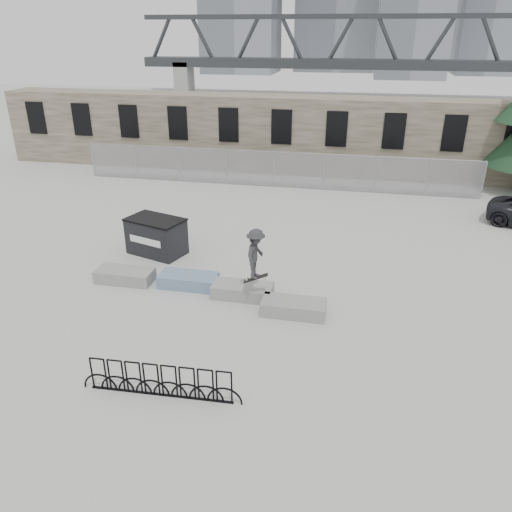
{
  "coord_description": "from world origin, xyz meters",
  "views": [
    {
      "loc": [
        4.56,
        -14.38,
        8.17
      ],
      "look_at": [
        1.51,
        0.31,
        1.3
      ],
      "focal_mm": 35.0,
      "sensor_mm": 36.0,
      "label": 1
    }
  ],
  "objects_px": {
    "planter_center_left": "(188,280)",
    "bike_rack": "(160,381)",
    "planter_center_right": "(242,290)",
    "skateboarder": "(256,254)",
    "planter_far_left": "(125,275)",
    "dumpster": "(156,236)",
    "planter_offset": "(294,307)"
  },
  "relations": [
    {
      "from": "planter_center_right",
      "to": "planter_far_left",
      "type": "bearing_deg",
      "value": 176.78
    },
    {
      "from": "planter_center_left",
      "to": "planter_offset",
      "type": "bearing_deg",
      "value": -15.85
    },
    {
      "from": "planter_far_left",
      "to": "bike_rack",
      "type": "relative_size",
      "value": 0.5
    },
    {
      "from": "planter_far_left",
      "to": "bike_rack",
      "type": "height_order",
      "value": "bike_rack"
    },
    {
      "from": "skateboarder",
      "to": "planter_far_left",
      "type": "bearing_deg",
      "value": 87.91
    },
    {
      "from": "planter_far_left",
      "to": "skateboarder",
      "type": "height_order",
      "value": "skateboarder"
    },
    {
      "from": "planter_center_left",
      "to": "bike_rack",
      "type": "xyz_separation_m",
      "value": [
        1.19,
        -5.54,
        0.19
      ]
    },
    {
      "from": "planter_center_left",
      "to": "planter_center_right",
      "type": "bearing_deg",
      "value": -9.73
    },
    {
      "from": "planter_center_right",
      "to": "dumpster",
      "type": "height_order",
      "value": "dumpster"
    },
    {
      "from": "planter_far_left",
      "to": "planter_center_right",
      "type": "distance_m",
      "value": 4.32
    },
    {
      "from": "bike_rack",
      "to": "planter_center_right",
      "type": "bearing_deg",
      "value": 81.08
    },
    {
      "from": "planter_far_left",
      "to": "skateboarder",
      "type": "relative_size",
      "value": 1.11
    },
    {
      "from": "dumpster",
      "to": "skateboarder",
      "type": "height_order",
      "value": "skateboarder"
    },
    {
      "from": "planter_center_left",
      "to": "skateboarder",
      "type": "height_order",
      "value": "skateboarder"
    },
    {
      "from": "planter_offset",
      "to": "dumpster",
      "type": "height_order",
      "value": "dumpster"
    },
    {
      "from": "planter_center_right",
      "to": "skateboarder",
      "type": "bearing_deg",
      "value": -41.84
    },
    {
      "from": "planter_center_left",
      "to": "planter_center_right",
      "type": "relative_size",
      "value": 1.0
    },
    {
      "from": "planter_offset",
      "to": "dumpster",
      "type": "relative_size",
      "value": 0.8
    },
    {
      "from": "skateboarder",
      "to": "planter_offset",
      "type": "bearing_deg",
      "value": -94.34
    },
    {
      "from": "planter_far_left",
      "to": "dumpster",
      "type": "xyz_separation_m",
      "value": [
        0.2,
        2.53,
        0.49
      ]
    },
    {
      "from": "dumpster",
      "to": "bike_rack",
      "type": "relative_size",
      "value": 0.62
    },
    {
      "from": "planter_center_left",
      "to": "bike_rack",
      "type": "height_order",
      "value": "bike_rack"
    },
    {
      "from": "planter_far_left",
      "to": "dumpster",
      "type": "relative_size",
      "value": 0.8
    },
    {
      "from": "planter_center_left",
      "to": "skateboarder",
      "type": "bearing_deg",
      "value": -18.2
    },
    {
      "from": "planter_center_left",
      "to": "planter_offset",
      "type": "distance_m",
      "value": 3.97
    },
    {
      "from": "planter_offset",
      "to": "skateboarder",
      "type": "relative_size",
      "value": 1.11
    },
    {
      "from": "planter_far_left",
      "to": "planter_offset",
      "type": "height_order",
      "value": "same"
    },
    {
      "from": "planter_center_left",
      "to": "skateboarder",
      "type": "relative_size",
      "value": 1.11
    },
    {
      "from": "dumpster",
      "to": "bike_rack",
      "type": "bearing_deg",
      "value": -49.6
    },
    {
      "from": "planter_far_left",
      "to": "planter_center_right",
      "type": "height_order",
      "value": "same"
    },
    {
      "from": "planter_center_right",
      "to": "skateboarder",
      "type": "height_order",
      "value": "skateboarder"
    },
    {
      "from": "planter_center_left",
      "to": "dumpster",
      "type": "distance_m",
      "value": 3.26
    }
  ]
}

